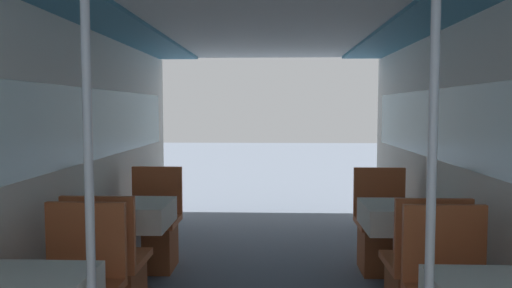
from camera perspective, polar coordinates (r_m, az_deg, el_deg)
wall_left at (r=3.48m, az=-23.15°, el=-2.60°), size 0.05×6.71×2.09m
wall_right at (r=3.42m, az=25.35°, el=-2.77°), size 0.05×6.71×2.09m
ceiling_panel at (r=3.20m, az=0.91°, el=16.10°), size 2.84×6.71×0.07m
support_pole_left_0 at (r=2.26m, az=-18.48°, el=-6.98°), size 0.04×0.04×2.09m
dining_table_left_1 at (r=4.11m, az=-13.80°, el=-8.23°), size 0.58×0.58×0.73m
chair_left_near_1 at (r=3.64m, az=-16.41°, el=-15.07°), size 0.47×0.47×0.92m
chair_left_far_1 at (r=4.75m, az=-11.71°, el=-10.43°), size 0.47×0.47×0.92m
support_pole_right_0 at (r=2.21m, az=19.36°, el=-7.22°), size 0.04×0.04×2.09m
dining_table_right_1 at (r=4.08m, az=16.18°, el=-8.38°), size 0.58×0.58×0.73m
chair_right_near_1 at (r=3.60m, az=18.48°, el=-15.34°), size 0.47×0.47×0.92m
chair_right_far_1 at (r=4.72m, az=14.30°, el=-10.57°), size 0.47×0.47×0.92m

